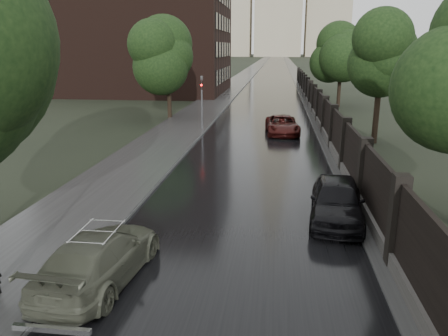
% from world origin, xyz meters
% --- Properties ---
extents(road, '(8.00, 420.00, 0.02)m').
position_xyz_m(road, '(0.00, 190.00, 0.01)').
color(road, black).
rests_on(road, ground).
extents(sidewalk_left, '(4.00, 420.00, 0.16)m').
position_xyz_m(sidewalk_left, '(-6.00, 190.00, 0.08)').
color(sidewalk_left, '#2D2D2D').
rests_on(sidewalk_left, ground).
extents(verge_right, '(3.00, 420.00, 0.08)m').
position_xyz_m(verge_right, '(5.50, 190.00, 0.04)').
color(verge_right, '#2D2D2D').
rests_on(verge_right, ground).
extents(fence_right, '(0.45, 75.72, 2.70)m').
position_xyz_m(fence_right, '(4.60, 32.01, 1.01)').
color(fence_right, '#383533').
rests_on(fence_right, ground).
extents(tree_left_far, '(4.25, 4.25, 7.39)m').
position_xyz_m(tree_left_far, '(-8.00, 30.00, 5.24)').
color(tree_left_far, black).
rests_on(tree_left_far, ground).
extents(tree_right_b, '(4.08, 4.08, 7.01)m').
position_xyz_m(tree_right_b, '(7.50, 22.00, 4.95)').
color(tree_right_b, black).
rests_on(tree_right_b, ground).
extents(tree_right_c, '(4.08, 4.08, 7.01)m').
position_xyz_m(tree_right_c, '(7.50, 40.00, 4.95)').
color(tree_right_c, black).
rests_on(tree_right_c, ground).
extents(traffic_light, '(0.16, 0.32, 4.00)m').
position_xyz_m(traffic_light, '(-4.30, 24.99, 2.40)').
color(traffic_light, '#59595E').
rests_on(traffic_light, ground).
extents(brick_building, '(24.00, 18.00, 20.00)m').
position_xyz_m(brick_building, '(-18.00, 52.00, 10.00)').
color(brick_building, black).
rests_on(brick_building, ground).
extents(volga_sedan, '(2.35, 4.90, 1.38)m').
position_xyz_m(volga_sedan, '(-3.30, 3.21, 0.69)').
color(volga_sedan, '#4E5140').
rests_on(volga_sedan, ground).
extents(car_right_near, '(2.26, 4.66, 1.53)m').
position_xyz_m(car_right_near, '(3.40, 8.25, 0.77)').
color(car_right_near, black).
rests_on(car_right_near, ground).
extents(car_right_far, '(2.59, 4.93, 1.32)m').
position_xyz_m(car_right_far, '(1.60, 24.23, 0.66)').
color(car_right_far, black).
rests_on(car_right_far, ground).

